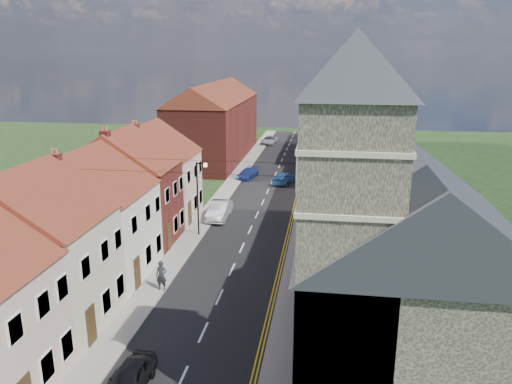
# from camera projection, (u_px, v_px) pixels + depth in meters

# --- Properties ---
(road) EXTENTS (7.00, 90.00, 0.02)m
(road) POSITION_uv_depth(u_px,v_px,m) (263.00, 202.00, 49.44)
(road) COLOR black
(road) RESTS_ON ground
(pavement_left) EXTENTS (1.80, 90.00, 0.12)m
(pavement_left) POSITION_uv_depth(u_px,v_px,m) (219.00, 200.00, 50.04)
(pavement_left) COLOR gray
(pavement_left) RESTS_ON ground
(pavement_right) EXTENTS (1.80, 90.00, 0.12)m
(pavement_right) POSITION_uv_depth(u_px,v_px,m) (307.00, 204.00, 48.81)
(pavement_right) COLOR gray
(pavement_right) RESTS_ON ground
(church) EXTENTS (11.25, 14.25, 15.20)m
(church) POSITION_uv_depth(u_px,v_px,m) (399.00, 261.00, 21.14)
(church) COLOR #342E24
(church) RESTS_ON ground
(cottage_r_tudor) EXTENTS (8.30, 5.20, 9.00)m
(cottage_r_tudor) POSITION_uv_depth(u_px,v_px,m) (376.00, 221.00, 30.46)
(cottage_r_tudor) COLOR #BFB0A1
(cottage_r_tudor) RESTS_ON ground
(cottage_r_white_near) EXTENTS (8.30, 6.00, 9.00)m
(cottage_r_white_near) POSITION_uv_depth(u_px,v_px,m) (370.00, 196.00, 35.59)
(cottage_r_white_near) COLOR beige
(cottage_r_white_near) RESTS_ON ground
(cottage_r_cream_mid) EXTENTS (8.30, 5.20, 9.00)m
(cottage_r_cream_mid) POSITION_uv_depth(u_px,v_px,m) (365.00, 178.00, 40.73)
(cottage_r_cream_mid) COLOR #BFB0A1
(cottage_r_cream_mid) RESTS_ON ground
(cottage_r_pink) EXTENTS (8.30, 6.00, 9.00)m
(cottage_r_pink) POSITION_uv_depth(u_px,v_px,m) (361.00, 164.00, 45.87)
(cottage_r_pink) COLOR #BFB0A1
(cottage_r_pink) RESTS_ON ground
(cottage_r_white_far) EXTENTS (8.30, 5.20, 9.00)m
(cottage_r_white_far) POSITION_uv_depth(u_px,v_px,m) (358.00, 152.00, 51.00)
(cottage_r_white_far) COLOR #BFB0A1
(cottage_r_white_far) RESTS_ON ground
(cottage_r_cream_far) EXTENTS (8.30, 6.00, 9.00)m
(cottage_r_cream_far) POSITION_uv_depth(u_px,v_px,m) (356.00, 143.00, 56.15)
(cottage_r_cream_far) COLOR #BFB0A1
(cottage_r_cream_far) RESTS_ON ground
(cottage_l_cream) EXTENTS (8.30, 6.30, 9.10)m
(cottage_l_cream) POSITION_uv_depth(u_px,v_px,m) (27.00, 247.00, 26.23)
(cottage_l_cream) COLOR #BFB0A1
(cottage_l_cream) RESTS_ON ground
(cottage_l_white) EXTENTS (8.30, 6.90, 8.80)m
(cottage_l_white) POSITION_uv_depth(u_px,v_px,m) (84.00, 212.00, 32.37)
(cottage_l_white) COLOR beige
(cottage_l_white) RESTS_ON ground
(cottage_l_brick_mid) EXTENTS (8.30, 5.70, 9.10)m
(cottage_l_brick_mid) POSITION_uv_depth(u_px,v_px,m) (122.00, 186.00, 38.13)
(cottage_l_brick_mid) COLOR maroon
(cottage_l_brick_mid) RESTS_ON ground
(cottage_l_pink) EXTENTS (8.30, 6.30, 8.80)m
(cottage_l_pink) POSITION_uv_depth(u_px,v_px,m) (149.00, 170.00, 43.69)
(cottage_l_pink) COLOR beige
(cottage_l_pink) RESTS_ON ground
(block_right_far) EXTENTS (8.30, 24.20, 10.50)m
(block_right_far) POSITION_uv_depth(u_px,v_px,m) (351.00, 118.00, 70.49)
(block_right_far) COLOR #BFB0A1
(block_right_far) RESTS_ON ground
(block_left_far) EXTENTS (8.30, 24.20, 10.50)m
(block_left_far) POSITION_uv_depth(u_px,v_px,m) (215.00, 120.00, 68.33)
(block_left_far) COLOR maroon
(block_left_far) RESTS_ON ground
(lamppost) EXTENTS (0.88, 0.15, 6.00)m
(lamppost) POSITION_uv_depth(u_px,v_px,m) (199.00, 194.00, 39.49)
(lamppost) COLOR black
(lamppost) RESTS_ON pavement_left
(car_near) EXTENTS (1.59, 3.69, 1.24)m
(car_near) POSITION_uv_depth(u_px,v_px,m) (130.00, 378.00, 21.91)
(car_near) COLOR black
(car_near) RESTS_ON ground
(car_mid) EXTENTS (1.67, 4.64, 1.52)m
(car_mid) POSITION_uv_depth(u_px,v_px,m) (219.00, 210.00, 44.54)
(car_mid) COLOR #B3B4BB
(car_mid) RESTS_ON ground
(car_far) EXTENTS (2.53, 4.20, 1.14)m
(car_far) POSITION_uv_depth(u_px,v_px,m) (248.00, 173.00, 58.61)
(car_far) COLOR navy
(car_far) RESTS_ON ground
(car_distant) EXTENTS (2.63, 4.77, 1.26)m
(car_distant) POSITION_uv_depth(u_px,v_px,m) (269.00, 140.00, 80.10)
(car_distant) COLOR silver
(car_distant) RESTS_ON ground
(pedestrian_left) EXTENTS (0.70, 0.46, 1.91)m
(pedestrian_left) POSITION_uv_depth(u_px,v_px,m) (161.00, 276.00, 30.84)
(pedestrian_left) COLOR #222328
(pedestrian_left) RESTS_ON pavement_left
(pedestrian_right) EXTENTS (1.02, 0.90, 1.74)m
(pedestrian_right) POSITION_uv_depth(u_px,v_px,m) (305.00, 276.00, 30.94)
(pedestrian_right) COLOR #292321
(pedestrian_right) RESTS_ON pavement_right
(car_far_b) EXTENTS (3.02, 4.60, 1.24)m
(car_far_b) POSITION_uv_depth(u_px,v_px,m) (285.00, 178.00, 56.28)
(car_far_b) COLOR #224D83
(car_far_b) RESTS_ON ground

